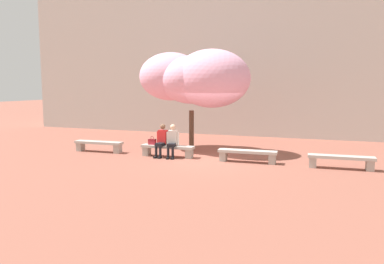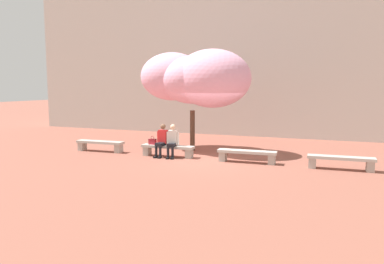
{
  "view_description": "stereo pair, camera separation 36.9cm",
  "coord_description": "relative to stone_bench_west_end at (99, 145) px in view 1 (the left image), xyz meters",
  "views": [
    {
      "loc": [
        4.31,
        -13.3,
        2.78
      ],
      "look_at": [
        -0.64,
        0.2,
        1.0
      ],
      "focal_mm": 35.0,
      "sensor_mm": 36.0,
      "label": 1
    },
    {
      "loc": [
        4.65,
        -13.17,
        2.78
      ],
      "look_at": [
        -0.64,
        0.2,
        1.0
      ],
      "focal_mm": 35.0,
      "sensor_mm": 36.0,
      "label": 2
    }
  ],
  "objects": [
    {
      "name": "stone_bench_near_west",
      "position": [
        3.18,
        0.0,
        0.0
      ],
      "size": [
        2.15,
        0.51,
        0.45
      ],
      "color": "#ADA89E",
      "rests_on": "ground"
    },
    {
      "name": "person_seated_right",
      "position": [
        3.4,
        -0.05,
        0.39
      ],
      "size": [
        0.5,
        0.72,
        1.29
      ],
      "color": "black",
      "rests_on": "ground"
    },
    {
      "name": "person_seated_left",
      "position": [
        2.96,
        -0.05,
        0.39
      ],
      "size": [
        0.51,
        0.7,
        1.29
      ],
      "color": "black",
      "rests_on": "ground"
    },
    {
      "name": "ground_plane",
      "position": [
        4.76,
        0.0,
        -0.31
      ],
      "size": [
        100.0,
        100.0,
        0.0
      ],
      "primitive_type": "plane",
      "color": "#8E5142"
    },
    {
      "name": "stone_bench_near_east",
      "position": [
        9.53,
        0.0,
        0.0
      ],
      "size": [
        2.15,
        0.51,
        0.45
      ],
      "color": "#ADA89E",
      "rests_on": "ground"
    },
    {
      "name": "stone_bench_center",
      "position": [
        6.35,
        0.0,
        0.0
      ],
      "size": [
        2.15,
        0.51,
        0.45
      ],
      "color": "#ADA89E",
      "rests_on": "ground"
    },
    {
      "name": "cherry_tree_main",
      "position": [
        3.65,
        1.65,
        2.78
      ],
      "size": [
        4.95,
        3.12,
        4.27
      ],
      "color": "#513828",
      "rests_on": "ground"
    },
    {
      "name": "handbag",
      "position": [
        2.51,
        -0.01,
        0.27
      ],
      "size": [
        0.3,
        0.15,
        0.34
      ],
      "color": "#A3232D",
      "rests_on": "stone_bench_near_west"
    },
    {
      "name": "stone_bench_west_end",
      "position": [
        0.0,
        0.0,
        0.0
      ],
      "size": [
        2.15,
        0.51,
        0.45
      ],
      "color": "#ADA89E",
      "rests_on": "ground"
    },
    {
      "name": "building_facade",
      "position": [
        4.76,
        9.12,
        5.1
      ],
      "size": [
        28.0,
        4.0,
        10.83
      ],
      "primitive_type": "cube",
      "color": "#B7B2A8",
      "rests_on": "ground"
    }
  ]
}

